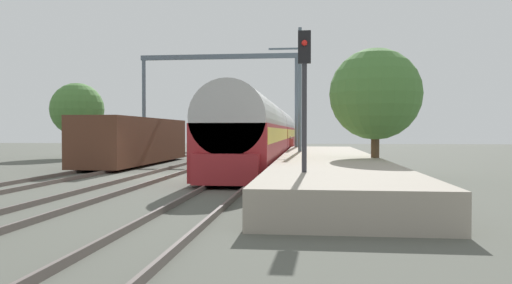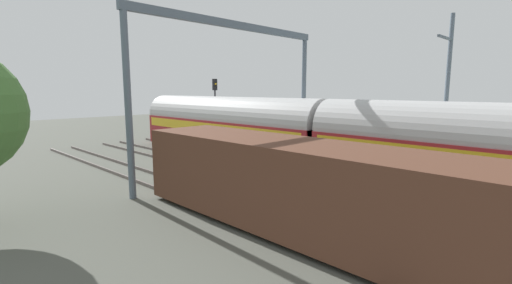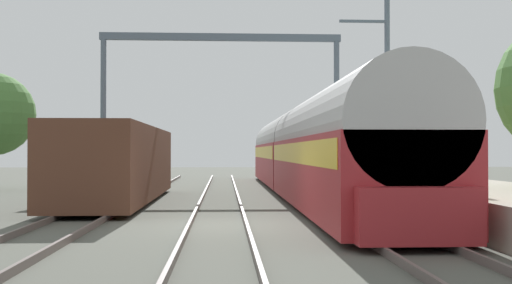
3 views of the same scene
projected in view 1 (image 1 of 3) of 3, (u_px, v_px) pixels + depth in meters
ground at (160, 176)px, 22.27m from camera, size 120.00×120.00×0.00m
track_far_west at (80, 174)px, 22.69m from camera, size 1.52×60.00×0.16m
track_west at (160, 175)px, 22.27m from camera, size 1.52×60.00×0.16m
track_east at (243, 175)px, 21.85m from camera, size 1.52×60.00×0.16m
platform at (328, 165)px, 23.41m from camera, size 4.40×28.00×0.90m
passenger_train at (266, 133)px, 33.42m from camera, size 2.93×32.85×3.82m
freight_car at (136, 141)px, 30.12m from camera, size 2.80×13.00×2.70m
person_crossing at (290, 145)px, 37.08m from camera, size 0.46×0.45×1.73m
railway_signal_near at (304, 93)px, 13.69m from camera, size 0.36×0.30×4.87m
railway_signal_far at (298, 117)px, 44.83m from camera, size 0.36×0.30×5.31m
catenary_gantry at (219, 84)px, 36.73m from camera, size 12.09×0.28×7.86m
catenary_pole_east_mid at (299, 95)px, 27.94m from camera, size 1.90×0.20×8.00m
tree_west_background at (77, 109)px, 38.18m from camera, size 4.11×4.11×5.85m
tree_east_background at (375, 94)px, 21.32m from camera, size 4.00×4.00×5.69m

